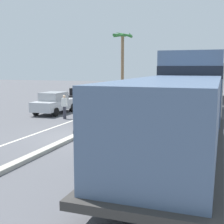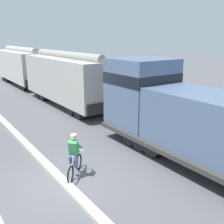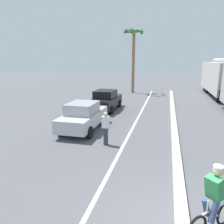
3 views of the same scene
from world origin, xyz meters
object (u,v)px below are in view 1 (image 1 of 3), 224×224
at_px(parked_car_black, 82,97).
at_px(locomotive, 181,112).
at_px(palm_tree_near, 122,49).
at_px(hopper_car_middle, 209,80).
at_px(pedestrian_by_cars, 64,106).
at_px(hopper_car_lead, 202,86).
at_px(cyclist, 89,121).
at_px(parked_car_silver, 54,103).

bearing_deg(parked_car_black, locomotive, -52.74).
relative_size(locomotive, palm_tree_near, 1.52).
relative_size(hopper_car_middle, palm_tree_near, 1.39).
xyz_separation_m(locomotive, palm_tree_near, (-10.00, 23.99, 3.79)).
relative_size(hopper_car_middle, pedestrian_by_cars, 6.54).
bearing_deg(palm_tree_near, hopper_car_middle, -1.34).
distance_m(hopper_car_lead, cyclist, 11.26).
relative_size(palm_tree_near, pedestrian_by_cars, 4.71).
height_order(locomotive, pedestrian_by_cars, locomotive).
distance_m(hopper_car_middle, parked_car_black, 14.50).
height_order(palm_tree_near, pedestrian_by_cars, palm_tree_near).
distance_m(hopper_car_middle, pedestrian_by_cars, 19.13).
xyz_separation_m(hopper_car_middle, parked_car_black, (-10.61, -9.80, -1.26)).
bearing_deg(parked_car_black, palm_tree_near, 86.51).
bearing_deg(parked_car_black, pedestrian_by_cars, -74.30).
xyz_separation_m(hopper_car_lead, parked_car_black, (-10.61, 1.80, -1.26)).
xyz_separation_m(hopper_car_middle, parked_car_silver, (-10.46, -15.12, -1.26)).
bearing_deg(cyclist, locomotive, -23.09).
xyz_separation_m(hopper_car_middle, cyclist, (-4.71, -21.75, -1.26)).
bearing_deg(locomotive, pedestrian_by_cars, 141.98).
xyz_separation_m(parked_car_silver, pedestrian_by_cars, (1.88, -1.93, 0.03)).
bearing_deg(palm_tree_near, cyclist, -76.46).
relative_size(cyclist, pedestrian_by_cars, 1.06).
bearing_deg(parked_car_silver, cyclist, -49.05).
height_order(cyclist, pedestrian_by_cars, cyclist).
height_order(hopper_car_middle, palm_tree_near, palm_tree_near).
bearing_deg(pedestrian_by_cars, parked_car_silver, 134.30).
bearing_deg(cyclist, pedestrian_by_cars, 129.47).
distance_m(hopper_car_lead, palm_tree_near, 15.89).
xyz_separation_m(hopper_car_lead, hopper_car_middle, (0.00, 11.60, 0.00)).
height_order(hopper_car_lead, pedestrian_by_cars, hopper_car_lead).
xyz_separation_m(locomotive, pedestrian_by_cars, (-8.58, 6.71, -0.95)).
bearing_deg(hopper_car_middle, locomotive, -90.00).
xyz_separation_m(parked_car_black, cyclist, (5.91, -11.94, 0.00)).
bearing_deg(parked_car_silver, palm_tree_near, 88.28).
bearing_deg(parked_car_black, hopper_car_middle, 42.73).
height_order(hopper_car_lead, cyclist, hopper_car_lead).
bearing_deg(parked_car_black, parked_car_silver, -88.36).
relative_size(parked_car_black, cyclist, 2.47).
distance_m(parked_car_silver, cyclist, 8.78).
xyz_separation_m(hopper_car_middle, pedestrian_by_cars, (-8.58, -17.05, -1.23)).
bearing_deg(parked_car_silver, pedestrian_by_cars, -45.70).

